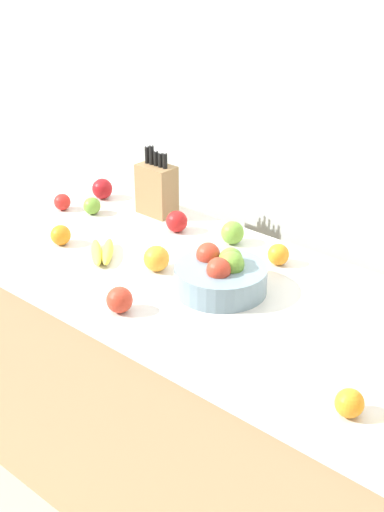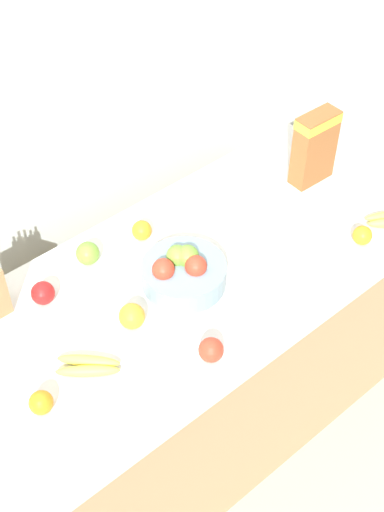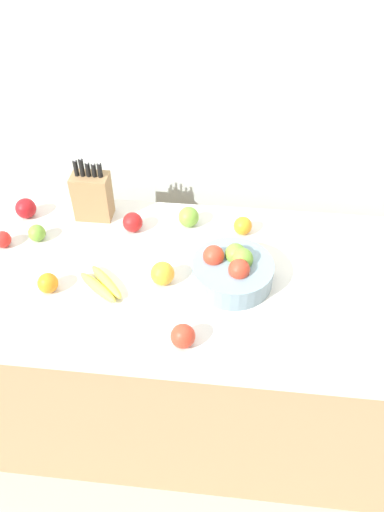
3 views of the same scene
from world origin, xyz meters
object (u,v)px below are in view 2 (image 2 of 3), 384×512
at_px(apple_leftmost, 88,253).
at_px(orange_mid_left, 142,230).
at_px(cereal_box, 315,145).
at_px(orange_mid_right, 362,235).
at_px(apple_by_knife_block, 43,293).
at_px(orange_front_left, 132,316).
at_px(fruit_bowl, 183,272).
at_px(orange_near_bowl, 41,403).
at_px(apple_near_bananas, 211,350).
at_px(banana_bunch_left, 88,366).

relative_size(apple_leftmost, orange_mid_left, 1.13).
height_order(cereal_box, orange_mid_right, cereal_box).
xyz_separation_m(cereal_box, apple_by_knife_block, (-1.12, 0.13, -0.12)).
bearing_deg(orange_front_left, apple_by_knife_block, 120.67).
distance_m(fruit_bowl, orange_near_bowl, 0.63).
relative_size(apple_leftmost, orange_mid_right, 1.17).
height_order(apple_near_bananas, apple_leftmost, apple_leftmost).
xyz_separation_m(fruit_bowl, orange_front_left, (-0.24, -0.03, -0.01)).
relative_size(fruit_bowl, apple_leftmost, 3.49).
bearing_deg(apple_leftmost, apple_near_bananas, -85.28).
bearing_deg(orange_mid_right, fruit_bowl, 156.42).
xyz_separation_m(banana_bunch_left, orange_near_bowl, (-0.18, -0.03, 0.02)).
bearing_deg(apple_by_knife_block, orange_mid_right, -26.32).
bearing_deg(orange_mid_left, orange_mid_right, -42.40).
relative_size(banana_bunch_left, apple_by_knife_block, 2.42).
distance_m(apple_near_bananas, apple_by_knife_block, 0.58).
height_order(fruit_bowl, apple_by_knife_block, fruit_bowl).
distance_m(banana_bunch_left, apple_near_bananas, 0.37).
bearing_deg(fruit_bowl, orange_mid_right, -23.58).
bearing_deg(fruit_bowl, orange_front_left, -171.78).
relative_size(cereal_box, fruit_bowl, 1.03).
bearing_deg(apple_by_knife_block, fruit_bowl, -30.21).
height_order(cereal_box, apple_by_knife_block, cereal_box).
bearing_deg(orange_front_left, banana_bunch_left, -165.86).
height_order(fruit_bowl, banana_bunch_left, fruit_bowl).
bearing_deg(apple_near_bananas, apple_by_knife_block, 116.43).
xyz_separation_m(banana_bunch_left, orange_mid_right, (1.04, -0.18, 0.02)).
bearing_deg(orange_front_left, apple_leftmost, 80.30).
relative_size(fruit_bowl, orange_near_bowl, 4.00).
bearing_deg(apple_by_knife_block, orange_near_bowl, -123.00).
distance_m(fruit_bowl, orange_mid_left, 0.26).
relative_size(apple_by_knife_block, orange_mid_right, 1.13).
height_order(banana_bunch_left, orange_front_left, orange_front_left).
xyz_separation_m(apple_near_bananas, orange_mid_right, (0.73, 0.03, -0.00)).
distance_m(orange_near_bowl, orange_mid_left, 0.75).
distance_m(apple_leftmost, orange_near_bowl, 0.59).
distance_m(banana_bunch_left, orange_front_left, 0.21).
bearing_deg(orange_front_left, apple_near_bananas, -68.30).
distance_m(orange_mid_right, orange_mid_left, 0.77).
relative_size(cereal_box, apple_near_bananas, 3.76).
distance_m(banana_bunch_left, orange_mid_left, 0.58).
bearing_deg(orange_front_left, orange_mid_right, -15.13).
bearing_deg(cereal_box, apple_by_knife_block, 175.17).
distance_m(apple_by_knife_block, orange_mid_left, 0.43).
relative_size(orange_near_bowl, orange_mid_left, 0.99).
bearing_deg(orange_front_left, orange_near_bowl, -168.07).
relative_size(cereal_box, banana_bunch_left, 1.55).
height_order(apple_near_bananas, orange_front_left, orange_front_left).
bearing_deg(orange_mid_right, orange_front_left, 164.87).
distance_m(orange_near_bowl, orange_front_left, 0.39).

